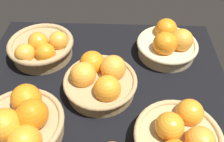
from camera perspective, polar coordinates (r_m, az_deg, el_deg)
market_tray at (r=80.43cm, az=-2.55°, el=-4.53°), size 84.00×72.00×3.00cm
basket_far_left at (r=66.06cm, az=15.56°, el=-14.82°), size 22.80×22.80×10.88cm
basket_far_right at (r=69.36cm, az=-20.51°, el=-11.54°), size 23.67×23.67×12.19cm
basket_near_left at (r=90.61cm, az=13.06°, el=6.26°), size 22.04×22.04×11.29cm
basket_near_right at (r=90.34cm, az=-16.21°, el=5.37°), size 23.48×23.48×11.03cm
basket_center at (r=75.66cm, az=-2.94°, el=-2.03°), size 23.07×23.07×11.02cm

